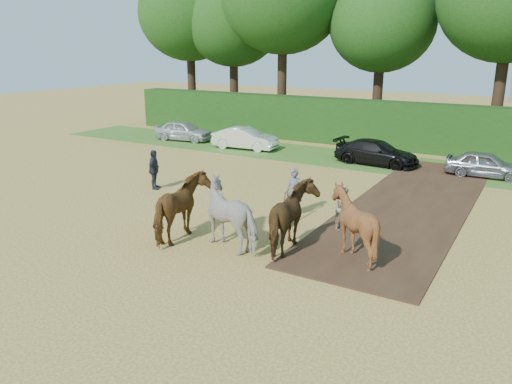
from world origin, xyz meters
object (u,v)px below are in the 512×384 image
at_px(spectator_far, 154,170).
at_px(parked_cars, 427,157).
at_px(plough_team, 265,215).
at_px(spectator_near, 344,209).

height_order(spectator_far, parked_cars, spectator_far).
height_order(plough_team, parked_cars, plough_team).
distance_m(spectator_far, parked_cars, 14.42).
bearing_deg(parked_cars, plough_team, -98.79).
bearing_deg(spectator_near, plough_team, 156.94).
relative_size(spectator_near, parked_cars, 0.04).
height_order(spectator_far, plough_team, plough_team).
distance_m(spectator_near, parked_cars, 11.00).
xyz_separation_m(plough_team, parked_cars, (2.15, 13.88, -0.42)).
bearing_deg(spectator_far, plough_team, -134.73).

